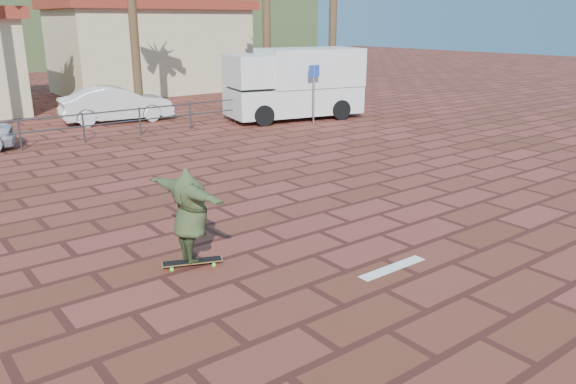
{
  "coord_description": "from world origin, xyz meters",
  "views": [
    {
      "loc": [
        -5.9,
        -6.92,
        3.95
      ],
      "look_at": [
        0.36,
        1.22,
        0.8
      ],
      "focal_mm": 35.0,
      "sensor_mm": 36.0,
      "label": 1
    }
  ],
  "objects_px": {
    "longboard": "(192,262)",
    "campervan": "(295,82)",
    "skateboarder": "(190,215)",
    "car_white": "(116,104)"
  },
  "relations": [
    {
      "from": "skateboarder",
      "to": "car_white",
      "type": "xyz_separation_m",
      "value": [
        4.31,
        14.31,
        -0.19
      ]
    },
    {
      "from": "campervan",
      "to": "car_white",
      "type": "xyz_separation_m",
      "value": [
        -6.22,
        3.72,
        -0.78
      ]
    },
    {
      "from": "longboard",
      "to": "campervan",
      "type": "bearing_deg",
      "value": 67.51
    },
    {
      "from": "longboard",
      "to": "car_white",
      "type": "distance_m",
      "value": 14.96
    },
    {
      "from": "longboard",
      "to": "skateboarder",
      "type": "xyz_separation_m",
      "value": [
        0.0,
        -0.0,
        0.82
      ]
    },
    {
      "from": "campervan",
      "to": "longboard",
      "type": "bearing_deg",
      "value": -122.75
    },
    {
      "from": "longboard",
      "to": "campervan",
      "type": "height_order",
      "value": "campervan"
    },
    {
      "from": "campervan",
      "to": "car_white",
      "type": "distance_m",
      "value": 7.29
    },
    {
      "from": "skateboarder",
      "to": "car_white",
      "type": "bearing_deg",
      "value": -23.13
    },
    {
      "from": "longboard",
      "to": "skateboarder",
      "type": "bearing_deg",
      "value": -67.67
    }
  ]
}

